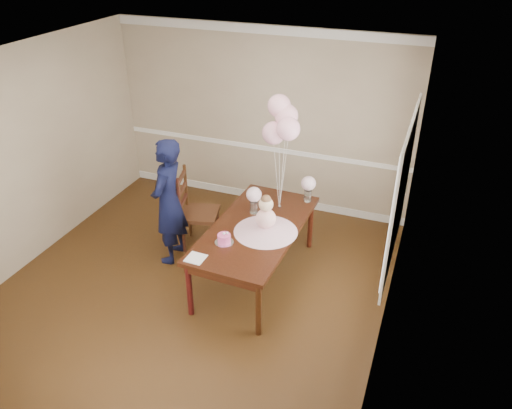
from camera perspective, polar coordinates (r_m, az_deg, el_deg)
The scene contains 50 objects.
floor at distance 6.16m, azimuth -7.70°, elevation -9.99°, with size 4.50×5.00×0.00m, color #311C0C.
ceiling at distance 4.91m, azimuth -9.87°, elevation 15.05°, with size 4.50×5.00×0.02m, color white.
wall_back at distance 7.48m, azimuth 0.60°, elevation 9.71°, with size 4.50×0.02×2.70m, color tan.
wall_front at distance 3.87m, azimuth -27.19°, elevation -15.81°, with size 4.50×0.02×2.70m, color tan.
wall_left at distance 6.72m, azimuth -25.77°, elevation 4.27°, with size 0.02×5.00×2.70m, color tan.
wall_right at distance 4.83m, azimuth 15.51°, elevation -3.49°, with size 0.02×5.00×2.70m, color tan.
chair_rail_trim at distance 7.64m, azimuth 0.56°, elevation 6.51°, with size 4.50×0.02×0.07m, color white.
crown_molding at distance 7.13m, azimuth 0.63°, elevation 19.39°, with size 4.50×0.02×0.12m, color silver.
baseboard_trim at distance 8.00m, azimuth 0.53°, elevation 0.98°, with size 4.50×0.02×0.12m, color silver.
window_frame at distance 5.17m, azimuth 16.26°, elevation 1.28°, with size 0.02×1.66×1.56m, color white.
window_blinds at distance 5.17m, azimuth 16.07°, elevation 1.31°, with size 0.01×1.50×1.40m, color silver.
dining_table_top at distance 5.94m, azimuth -0.04°, elevation -2.77°, with size 0.99×1.98×0.05m, color black.
table_apron at distance 5.98m, azimuth -0.04°, elevation -3.37°, with size 0.89×1.88×0.10m, color black.
table_leg_fl at distance 5.66m, azimuth -7.62°, elevation -9.61°, with size 0.07×0.07×0.69m, color black.
table_leg_fr at distance 5.37m, azimuth 0.28°, elevation -11.88°, with size 0.07×0.07×0.69m, color black.
table_leg_bl at distance 6.99m, azimuth -0.28°, elevation -0.93°, with size 0.07×0.07×0.69m, color black.
table_leg_br at distance 6.75m, azimuth 6.23°, elevation -2.32°, with size 0.07×0.07×0.69m, color black.
baby_skirt at distance 5.82m, azimuth 1.12°, elevation -2.69°, with size 0.75×0.75×0.10m, color #D89FB5.
baby_torso at distance 5.75m, azimuth 1.13°, elevation -1.61°, with size 0.24×0.24×0.24m, color #FFA1CA.
baby_head at distance 5.65m, azimuth 1.15°, elevation 0.01°, with size 0.17×0.17×0.17m, color beige.
baby_hair at distance 5.62m, azimuth 1.16°, elevation 0.54°, with size 0.12×0.12×0.12m, color brown.
cake_platter at distance 5.66m, azimuth -3.65°, elevation -4.33°, with size 0.22×0.22×0.01m, color silver.
birthday_cake at distance 5.63m, azimuth -3.67°, elevation -3.88°, with size 0.15×0.15×0.10m, color #E14795.
cake_flower_a at distance 5.59m, azimuth -3.69°, elevation -3.33°, with size 0.03×0.03×0.03m, color white.
cake_flower_b at distance 5.60m, azimuth -3.32°, elevation -3.29°, with size 0.03×0.03×0.03m, color silver.
rose_vase_near at distance 6.17m, azimuth -0.24°, elevation -0.30°, with size 0.10×0.10×0.16m, color silver.
roses_near at distance 6.08m, azimuth -0.24°, elevation 1.15°, with size 0.19×0.19×0.19m, color silver.
rose_vase_far at distance 6.47m, azimuth 5.94°, elevation 1.02°, with size 0.10×0.10×0.16m, color silver.
roses_far at distance 6.38m, azimuth 6.02°, elevation 2.42°, with size 0.19×0.19×0.19m, color silver.
napkin at distance 5.44m, azimuth -6.90°, elevation -6.11°, with size 0.20×0.20×0.01m, color white.
balloon_weight at distance 6.33m, azimuth 2.70°, elevation -0.25°, with size 0.04×0.04×0.02m, color #B7B6BB.
balloon_a at distance 5.93m, azimuth 2.02°, elevation 8.16°, with size 0.28×0.28×0.28m, color #E8A4BD.
balloon_b at distance 5.79m, azimuth 3.71°, elevation 8.62°, with size 0.28×0.28×0.28m, color #FFB4D1.
balloon_c at distance 5.91m, azimuth 3.50°, elevation 10.10°, with size 0.28×0.28×0.28m, color #FFB4CC.
balloon_d at distance 5.93m, azimuth 2.67°, elevation 11.19°, with size 0.28×0.28×0.28m, color #FDB3CC.
balloon_ribbon_a at distance 6.15m, azimuth 2.36°, elevation 3.20°, with size 0.00×0.00×0.83m, color white.
balloon_ribbon_b at distance 6.07m, azimuth 3.16°, elevation 3.36°, with size 0.00×0.00×0.93m, color white.
balloon_ribbon_c at distance 6.13m, azimuth 3.06°, elevation 4.12°, with size 0.00×0.00×1.03m, color white.
balloon_ribbon_d at distance 6.13m, azimuth 2.67°, elevation 4.65°, with size 0.00×0.00×1.13m, color silver.
dining_chair_seat at distance 6.72m, azimuth -6.42°, elevation -1.07°, with size 0.48×0.48×0.05m, color #391D0F.
chair_leg_fl at distance 6.74m, azimuth -8.26°, elevation -3.69°, with size 0.04×0.04×0.47m, color #36180E.
chair_leg_fr at distance 6.66m, azimuth -4.98°, elevation -3.91°, with size 0.04×0.04×0.47m, color #36190E.
chair_leg_bl at distance 7.06m, azimuth -7.54°, elevation -1.95°, with size 0.04×0.04×0.47m, color #3C2110.
chair_leg_br at distance 6.98m, azimuth -4.41°, elevation -2.14°, with size 0.04×0.04×0.47m, color #35130E.
chair_back_post_l at distance 6.45m, azimuth -8.81°, elevation 0.56°, with size 0.04×0.04×0.61m, color #39160F.
chair_back_post_r at distance 6.78m, azimuth -8.03°, elevation 2.17°, with size 0.04×0.04×0.61m, color #3A210F.
chair_slat_low at distance 6.68m, azimuth -8.33°, elevation 0.40°, with size 0.03×0.44×0.05m, color black.
chair_slat_mid at distance 6.59m, azimuth -8.44°, elevation 1.72°, with size 0.03×0.44×0.05m, color #35190E.
chair_slat_top at distance 6.52m, azimuth -8.55°, elevation 3.07°, with size 0.03×0.44×0.05m, color #34190E.
woman at distance 6.35m, azimuth -9.96°, elevation 0.31°, with size 0.61×0.41×1.68m, color black.
Camera 1 is at (2.43, -4.09, 3.91)m, focal length 35.00 mm.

